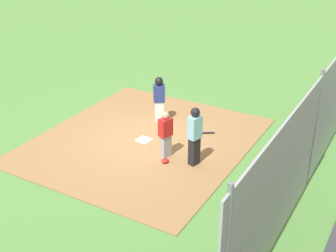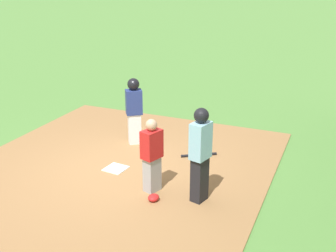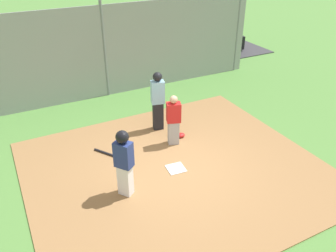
{
  "view_description": "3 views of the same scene",
  "coord_description": "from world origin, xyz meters",
  "px_view_note": "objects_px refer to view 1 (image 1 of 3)",
  "views": [
    {
      "loc": [
        -10.92,
        -7.19,
        6.97
      ],
      "look_at": [
        -0.07,
        -0.94,
        0.8
      ],
      "focal_mm": 48.8,
      "sensor_mm": 36.0,
      "label": 1
    },
    {
      "loc": [
        -7.05,
        -4.24,
        4.07
      ],
      "look_at": [
        0.47,
        -1.03,
        1.01
      ],
      "focal_mm": 44.8,
      "sensor_mm": 36.0,
      "label": 2
    },
    {
      "loc": [
        3.47,
        6.24,
        5.3
      ],
      "look_at": [
        -0.31,
        -1.04,
        0.68
      ],
      "focal_mm": 37.14,
      "sensor_mm": 36.0,
      "label": 3
    }
  ],
  "objects_px": {
    "home_plate": "(144,140)",
    "baseball_bat": "(202,133)",
    "umpire": "(195,135)",
    "catcher_mask": "(165,161)",
    "catcher": "(165,134)",
    "runner": "(159,97)"
  },
  "relations": [
    {
      "from": "umpire",
      "to": "catcher",
      "type": "bearing_deg",
      "value": 15.51
    },
    {
      "from": "umpire",
      "to": "baseball_bat",
      "type": "height_order",
      "value": "umpire"
    },
    {
      "from": "catcher",
      "to": "catcher_mask",
      "type": "distance_m",
      "value": 0.8
    },
    {
      "from": "home_plate",
      "to": "catcher",
      "type": "bearing_deg",
      "value": -115.2
    },
    {
      "from": "home_plate",
      "to": "baseball_bat",
      "type": "height_order",
      "value": "baseball_bat"
    },
    {
      "from": "runner",
      "to": "home_plate",
      "type": "bearing_deg",
      "value": -25.22
    },
    {
      "from": "catcher",
      "to": "umpire",
      "type": "distance_m",
      "value": 0.98
    },
    {
      "from": "home_plate",
      "to": "umpire",
      "type": "bearing_deg",
      "value": -103.96
    },
    {
      "from": "umpire",
      "to": "baseball_bat",
      "type": "relative_size",
      "value": 2.14
    },
    {
      "from": "catcher",
      "to": "umpire",
      "type": "relative_size",
      "value": 0.81
    },
    {
      "from": "home_plate",
      "to": "runner",
      "type": "relative_size",
      "value": 0.27
    },
    {
      "from": "home_plate",
      "to": "baseball_bat",
      "type": "distance_m",
      "value": 1.96
    },
    {
      "from": "umpire",
      "to": "runner",
      "type": "bearing_deg",
      "value": -24.97
    },
    {
      "from": "catcher",
      "to": "umpire",
      "type": "xyz_separation_m",
      "value": [
        0.01,
        -0.96,
        0.21
      ]
    },
    {
      "from": "baseball_bat",
      "to": "catcher_mask",
      "type": "height_order",
      "value": "catcher_mask"
    },
    {
      "from": "umpire",
      "to": "baseball_bat",
      "type": "bearing_deg",
      "value": -55.89
    },
    {
      "from": "catcher",
      "to": "umpire",
      "type": "height_order",
      "value": "umpire"
    },
    {
      "from": "umpire",
      "to": "catcher_mask",
      "type": "bearing_deg",
      "value": 39.82
    },
    {
      "from": "home_plate",
      "to": "umpire",
      "type": "xyz_separation_m",
      "value": [
        -0.52,
        -2.08,
        0.95
      ]
    },
    {
      "from": "catcher",
      "to": "baseball_bat",
      "type": "height_order",
      "value": "catcher"
    },
    {
      "from": "baseball_bat",
      "to": "catcher",
      "type": "bearing_deg",
      "value": 47.39
    },
    {
      "from": "home_plate",
      "to": "baseball_bat",
      "type": "xyz_separation_m",
      "value": [
        1.34,
        -1.43,
        0.02
      ]
    }
  ]
}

